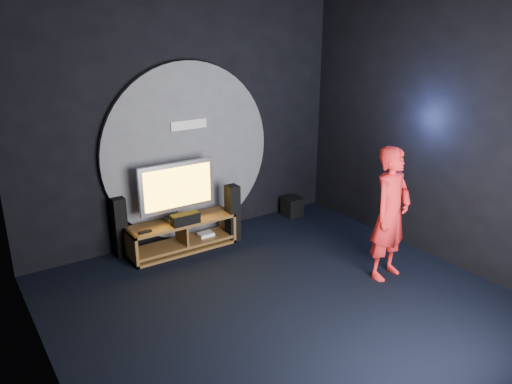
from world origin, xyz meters
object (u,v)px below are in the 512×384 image
media_console (182,237)px  subwoofer (292,207)px  tower_speaker_left (120,227)px  player (391,214)px  tv (177,189)px  tower_speaker_right (233,213)px

media_console → subwoofer: size_ratio=4.92×
tower_speaker_left → player: (2.64, -2.43, 0.42)m
tv → tower_speaker_right: tv is taller
subwoofer → tv: bearing=-177.0°
tv → subwoofer: bearing=3.0°
media_console → tv: size_ratio=1.37×
tower_speaker_left → tower_speaker_right: 1.61m
tv → tower_speaker_right: (0.78, -0.18, -0.48)m
tower_speaker_left → player: bearing=-42.6°
tower_speaker_right → subwoofer: bearing=12.1°
tower_speaker_right → subwoofer: (1.33, 0.29, -0.27)m
tv → tower_speaker_left: tv is taller
media_console → tower_speaker_left: 0.87m
subwoofer → player: player is taller
tv → subwoofer: (2.11, 0.11, -0.75)m
subwoofer → player: size_ratio=0.18×
media_console → player: 2.90m
media_console → tower_speaker_left: size_ratio=1.80×
subwoofer → player: bearing=-96.3°
tower_speaker_right → player: size_ratio=0.50×
tower_speaker_left → player: player is taller
tv → subwoofer: 2.24m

